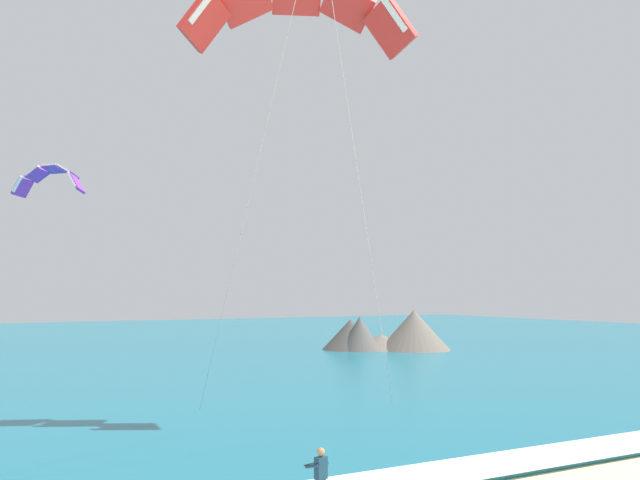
{
  "coord_description": "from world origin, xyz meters",
  "views": [
    {
      "loc": [
        -9.46,
        -4.07,
        6.0
      ],
      "look_at": [
        2.05,
        16.84,
        7.75
      ],
      "focal_mm": 38.97,
      "sensor_mm": 36.0,
      "label": 1
    }
  ],
  "objects": [
    {
      "name": "kite_distant",
      "position": [
        -3.37,
        42.63,
        13.25
      ],
      "size": [
        4.05,
        4.84,
        2.03
      ],
      "color": "purple"
    },
    {
      "name": "sea",
      "position": [
        0.0,
        72.84,
        0.1
      ],
      "size": [
        200.0,
        120.0,
        0.2
      ],
      "primitive_type": "cube",
      "color": "#146075",
      "rests_on": "ground"
    },
    {
      "name": "kite_primary",
      "position": [
        3.9,
        22.22,
        18.29
      ],
      "size": [
        9.39,
        11.16,
        18.61
      ],
      "color": "red"
    },
    {
      "name": "headland_right",
      "position": [
        29.56,
        53.18,
        1.73
      ],
      "size": [
        12.01,
        10.13,
        4.11
      ],
      "color": "#665B51",
      "rests_on": "ground"
    },
    {
      "name": "kitesurfer",
      "position": [
        -0.06,
        12.98,
        0.94
      ],
      "size": [
        0.61,
        0.61,
        1.69
      ],
      "color": "#143347",
      "rests_on": "ground"
    }
  ]
}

